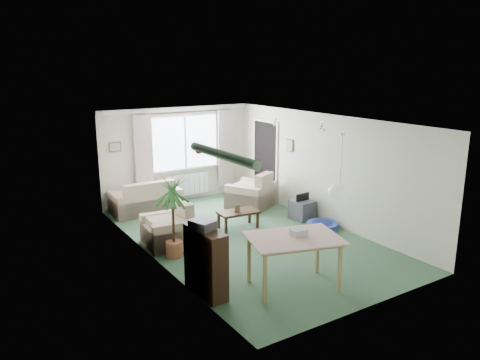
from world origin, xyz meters
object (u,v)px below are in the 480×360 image
armchair_left (168,225)px  dining_table (293,263)px  bookshelf (206,262)px  houseplant (173,216)px  sofa (145,196)px  pet_bed (322,226)px  coffee_table (238,220)px  tv_cube (302,210)px  armchair_corner (251,190)px

armchair_left → dining_table: size_ratio=0.71×
armchair_left → bookshelf: size_ratio=0.89×
bookshelf → houseplant: houseplant is taller
sofa → armchair_left: (-0.40, -2.22, 0.02)m
pet_bed → coffee_table: bearing=146.2°
coffee_table → dining_table: dining_table is taller
tv_cube → pet_bed: size_ratio=0.72×
sofa → armchair_corner: 2.53m
coffee_table → tv_cube: 1.57m
tv_cube → sofa: bearing=135.0°
armchair_corner → dining_table: armchair_corner is taller
armchair_corner → pet_bed: armchair_corner is taller
coffee_table → tv_cube: (1.55, -0.27, 0.03)m
dining_table → bookshelf: bearing=156.7°
houseplant → dining_table: (1.06, -2.11, -0.37)m
armchair_left → bookshelf: bearing=-4.7°
bookshelf → dining_table: size_ratio=0.80×
tv_cube → armchair_corner: bearing=104.2°
sofa → bookshelf: size_ratio=1.52×
dining_table → coffee_table: bearing=75.1°
sofa → dining_table: 4.95m
houseplant → armchair_corner: bearing=32.1°
armchair_corner → coffee_table: (-1.07, -1.13, -0.25)m
sofa → houseplant: houseplant is taller
houseplant → tv_cube: bearing=6.9°
coffee_table → pet_bed: coffee_table is taller
armchair_left → tv_cube: size_ratio=1.93×
armchair_corner → dining_table: size_ratio=0.76×
coffee_table → dining_table: bearing=-104.9°
armchair_left → houseplant: bearing=-10.1°
tv_cube → pet_bed: (-0.05, -0.73, -0.15)m
sofa → pet_bed: 4.18m
sofa → dining_table: bearing=97.3°
bookshelf → houseplant: 1.61m
armchair_corner → armchair_left: (-2.73, -1.22, -0.03)m
bookshelf → pet_bed: size_ratio=1.57×
sofa → armchair_corner: armchair_corner is taller
coffee_table → armchair_corner: bearing=46.5°
sofa → dining_table: size_ratio=1.21×
bookshelf → pet_bed: bearing=16.9°
sofa → tv_cube: bearing=140.7°
dining_table → pet_bed: (2.24, 1.78, -0.34)m
houseplant → sofa: bearing=78.9°
armchair_left → pet_bed: size_ratio=1.39×
sofa → bookshelf: bookshelf is taller
armchair_left → dining_table: armchair_left is taller
coffee_table → houseplant: (-1.80, -0.67, 0.59)m
armchair_left → bookshelf: 2.19m
armchair_corner → sofa: bearing=-51.1°
armchair_corner → coffee_table: bearing=18.7°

